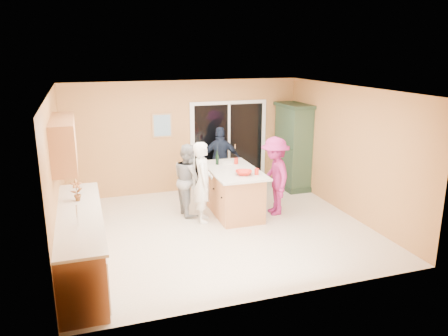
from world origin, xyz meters
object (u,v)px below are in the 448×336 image
object	(u,v)px
kitchen_island	(233,193)
woman_white	(203,182)
woman_grey	(189,179)
woman_navy	(221,160)
green_hutch	(293,147)
woman_magenta	(275,176)

from	to	relation	value
kitchen_island	woman_white	world-z (taller)	woman_white
woman_white	woman_grey	xyz separation A→B (m)	(-0.17, 0.46, -0.06)
kitchen_island	woman_navy	xyz separation A→B (m)	(0.19, 1.40, 0.34)
kitchen_island	woman_grey	bearing A→B (deg)	165.04
green_hutch	woman_magenta	xyz separation A→B (m)	(-1.16, -1.49, -0.20)
kitchen_island	woman_white	distance (m)	0.81
woman_white	green_hutch	bearing A→B (deg)	-48.29
kitchen_island	woman_magenta	world-z (taller)	woman_magenta
green_hutch	woman_white	world-z (taller)	green_hutch
green_hutch	woman_grey	distance (m)	2.98
woman_white	woman_grey	world-z (taller)	woman_white
woman_grey	woman_magenta	distance (m)	1.74
green_hutch	woman_magenta	size ratio (longest dim) A/B	1.28
kitchen_island	woman_magenta	xyz separation A→B (m)	(0.79, -0.29, 0.36)
green_hutch	woman_navy	bearing A→B (deg)	173.52
woman_grey	woman_navy	xyz separation A→B (m)	(1.05, 1.15, 0.05)
woman_grey	woman_navy	distance (m)	1.56
green_hutch	woman_white	bearing A→B (deg)	-151.81
kitchen_island	woman_navy	distance (m)	1.45
kitchen_island	woman_navy	bearing A→B (deg)	83.35
woman_white	woman_navy	xyz separation A→B (m)	(0.88, 1.62, -0.01)
woman_white	woman_magenta	distance (m)	1.49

